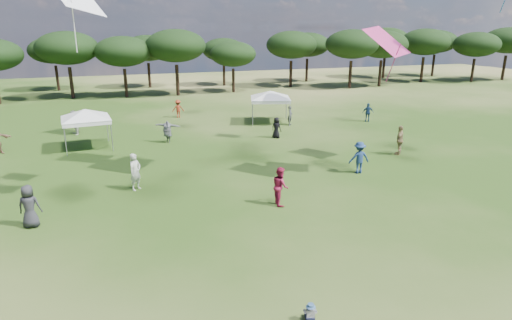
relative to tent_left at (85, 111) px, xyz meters
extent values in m
cylinder|color=black|center=(-2.28, 23.01, -0.77)|extent=(0.40, 0.40, 3.46)
ellipsoid|color=black|center=(-2.28, 23.01, 3.04)|extent=(6.73, 6.73, 3.63)
cylinder|color=black|center=(3.53, 21.83, -0.90)|extent=(0.37, 0.37, 3.21)
ellipsoid|color=black|center=(3.53, 21.83, 2.64)|extent=(6.24, 6.24, 3.36)
cylinder|color=black|center=(9.37, 21.38, -0.72)|extent=(0.41, 0.41, 3.56)
ellipsoid|color=black|center=(9.37, 21.38, 3.19)|extent=(6.91, 6.91, 3.73)
cylinder|color=black|center=(16.30, 21.71, -1.06)|extent=(0.33, 0.33, 2.88)
ellipsoid|color=black|center=(16.30, 21.71, 2.11)|extent=(5.60, 5.60, 3.02)
cylinder|color=black|center=(25.07, 24.18, -0.78)|extent=(0.39, 0.39, 3.44)
ellipsoid|color=black|center=(25.07, 24.18, 3.01)|extent=(6.69, 6.69, 3.60)
cylinder|color=black|center=(31.88, 20.26, -0.73)|extent=(0.40, 0.40, 3.53)
ellipsoid|color=black|center=(31.88, 20.26, 3.15)|extent=(6.86, 6.86, 3.70)
cylinder|color=black|center=(36.76, 20.66, -0.77)|extent=(0.40, 0.40, 3.47)
ellipsoid|color=black|center=(36.76, 20.66, 3.05)|extent=(6.74, 6.74, 3.63)
cylinder|color=black|center=(45.33, 22.66, -0.71)|extent=(0.41, 0.41, 3.57)
ellipsoid|color=black|center=(45.33, 22.66, 3.21)|extent=(6.94, 6.94, 3.74)
cylinder|color=black|center=(52.45, 20.32, -0.82)|extent=(0.38, 0.38, 3.35)
ellipsoid|color=black|center=(52.45, 20.32, 2.86)|extent=(6.51, 6.51, 3.51)
cylinder|color=black|center=(58.95, 20.82, -0.67)|extent=(0.42, 0.42, 3.66)
ellipsoid|color=black|center=(58.95, 20.82, 3.35)|extent=(7.10, 7.10, 3.83)
cylinder|color=black|center=(-4.41, 30.52, -0.94)|extent=(0.36, 0.36, 3.11)
ellipsoid|color=black|center=(-4.41, 30.52, 2.48)|extent=(6.05, 6.05, 3.26)
cylinder|color=black|center=(6.94, 29.73, -0.90)|extent=(0.37, 0.37, 3.20)
ellipsoid|color=black|center=(6.94, 29.73, 2.62)|extent=(6.21, 6.21, 3.35)
cylinder|color=black|center=(16.93, 28.54, -1.00)|extent=(0.34, 0.34, 2.99)
ellipsoid|color=black|center=(16.93, 28.54, 2.29)|extent=(5.81, 5.81, 3.13)
cylinder|color=black|center=(29.73, 28.95, -0.85)|extent=(0.38, 0.38, 3.31)
ellipsoid|color=black|center=(29.73, 28.95, 2.80)|extent=(6.43, 6.43, 3.47)
cylinder|color=black|center=(43.41, 29.32, -0.68)|extent=(0.42, 0.42, 3.64)
ellipsoid|color=black|center=(43.41, 29.32, 3.32)|extent=(7.06, 7.06, 3.81)
cylinder|color=black|center=(52.51, 28.71, -0.77)|extent=(0.40, 0.40, 3.46)
ellipsoid|color=black|center=(52.51, 28.71, 3.03)|extent=(6.72, 6.72, 3.62)
cylinder|color=gray|center=(-1.25, -1.50, -1.53)|extent=(0.06, 0.06, 1.95)
cylinder|color=gray|center=(1.50, -1.25, -1.53)|extent=(0.06, 0.06, 1.95)
cylinder|color=gray|center=(-1.50, 1.25, -1.53)|extent=(0.06, 0.06, 1.95)
cylinder|color=gray|center=(1.25, 1.50, -1.53)|extent=(0.06, 0.06, 1.95)
cube|color=silver|center=(0.00, 0.00, -0.60)|extent=(3.18, 3.18, 0.25)
pyramid|color=silver|center=(0.00, 0.00, 0.12)|extent=(5.93, 5.93, 0.60)
cylinder|color=gray|center=(12.41, 2.66, -1.50)|extent=(0.06, 0.06, 2.00)
cylinder|color=gray|center=(15.26, 1.75, -1.50)|extent=(0.06, 0.06, 2.00)
cylinder|color=gray|center=(13.32, 5.51, -1.50)|extent=(0.06, 0.06, 2.00)
cylinder|color=gray|center=(16.17, 4.60, -1.50)|extent=(0.06, 0.06, 2.00)
cube|color=silver|center=(14.29, 3.63, -0.55)|extent=(3.96, 3.96, 0.25)
pyramid|color=silver|center=(14.29, 3.63, 0.17)|extent=(6.12, 6.12, 0.60)
cube|color=black|center=(6.19, -20.77, -2.41)|extent=(0.30, 0.30, 0.18)
cube|color=black|center=(6.17, -20.58, -2.45)|extent=(0.15, 0.23, 0.10)
cube|color=black|center=(6.32, -20.63, -2.45)|extent=(0.15, 0.23, 0.10)
cube|color=white|center=(6.19, -20.77, -2.21)|extent=(0.26, 0.22, 0.23)
cylinder|color=white|center=(6.08, -20.66, -2.21)|extent=(0.14, 0.24, 0.14)
cylinder|color=white|center=(6.35, -20.75, -2.21)|extent=(0.14, 0.24, 0.14)
sphere|color=#E0B293|center=(6.19, -20.77, -2.05)|extent=(0.16, 0.16, 0.16)
cone|color=teal|center=(6.19, -20.77, -2.02)|extent=(0.27, 0.27, 0.03)
cylinder|color=teal|center=(6.19, -20.77, -1.98)|extent=(0.17, 0.17, 0.07)
imported|color=maroon|center=(7.29, 8.22, -1.70)|extent=(1.10, 0.72, 1.59)
imported|color=navy|center=(14.22, -10.28, -1.61)|extent=(1.22, 0.80, 1.77)
imported|color=#2A2A2E|center=(-1.84, -11.82, -1.61)|extent=(0.97, 0.74, 1.77)
imported|color=black|center=(12.83, -1.49, -1.74)|extent=(0.83, 0.88, 1.52)
imported|color=#A08457|center=(18.57, -8.00, -1.56)|extent=(1.13, 1.06, 1.87)
imported|color=#343439|center=(15.50, 2.18, -1.72)|extent=(0.63, 0.68, 1.56)
imported|color=navy|center=(22.26, 1.20, -1.71)|extent=(1.01, 0.71, 1.59)
imported|color=#9C1A3F|center=(8.48, -12.95, -1.62)|extent=(0.77, 0.93, 1.77)
imported|color=silver|center=(-1.07, 4.24, -1.59)|extent=(0.92, 1.05, 1.82)
imported|color=beige|center=(2.45, -8.91, -1.58)|extent=(0.80, 0.78, 1.85)
imported|color=#4E4E53|center=(5.17, -0.33, -1.72)|extent=(1.88, 1.50, 1.56)
plane|color=#BD2F70|center=(14.43, -11.55, 4.56)|extent=(2.82, 2.49, 1.47)
camera|label=1|loc=(1.59, -29.59, 5.18)|focal=30.00mm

